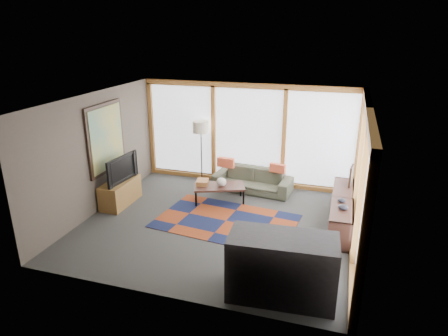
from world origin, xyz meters
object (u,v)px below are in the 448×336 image
(coffee_table, at_px, (219,193))
(floor_lamp, at_px, (201,153))
(bookshelf, at_px, (341,211))
(bar_counter, at_px, (282,267))
(tv_console, at_px, (120,192))
(television, at_px, (119,168))
(sofa, at_px, (253,180))

(coffee_table, bearing_deg, floor_lamp, 128.87)
(bookshelf, distance_m, bar_counter, 2.85)
(bar_counter, bearing_deg, bookshelf, 69.69)
(bar_counter, bearing_deg, floor_lamp, 120.30)
(bookshelf, xyz_separation_m, tv_console, (-4.89, -0.48, -0.01))
(coffee_table, xyz_separation_m, television, (-2.11, -0.81, 0.68))
(floor_lamp, bearing_deg, bar_counter, -55.62)
(floor_lamp, distance_m, tv_console, 2.30)
(coffee_table, bearing_deg, sofa, 54.66)
(coffee_table, height_order, tv_console, tv_console)
(floor_lamp, distance_m, bar_counter, 4.91)
(sofa, xyz_separation_m, floor_lamp, (-1.40, 0.14, 0.54))
(sofa, bearing_deg, television, -143.38)
(bookshelf, height_order, television, television)
(tv_console, bearing_deg, coffee_table, 20.97)
(bookshelf, height_order, tv_console, bookshelf)
(television, relative_size, bar_counter, 0.66)
(sofa, relative_size, television, 1.82)
(bar_counter, bearing_deg, television, 147.10)
(sofa, height_order, coffee_table, sofa)
(floor_lamp, height_order, bookshelf, floor_lamp)
(sofa, height_order, floor_lamp, floor_lamp)
(floor_lamp, relative_size, tv_console, 1.45)
(coffee_table, relative_size, bookshelf, 0.49)
(sofa, distance_m, floor_lamp, 1.51)
(bookshelf, distance_m, tv_console, 4.92)
(floor_lamp, relative_size, coffee_table, 1.41)
(tv_console, distance_m, television, 0.59)
(bookshelf, relative_size, tv_console, 2.09)
(bookshelf, bearing_deg, coffee_table, 173.20)
(television, bearing_deg, floor_lamp, -30.53)
(floor_lamp, bearing_deg, bookshelf, -20.29)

